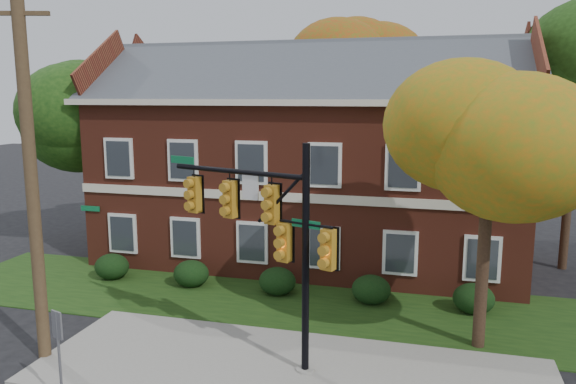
% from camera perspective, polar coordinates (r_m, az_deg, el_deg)
% --- Properties ---
extents(sidewalk, '(14.00, 5.00, 0.08)m').
position_cam_1_polar(sidewalk, '(15.88, 0.21, -17.78)').
color(sidewalk, gray).
rests_on(sidewalk, ground).
extents(grass_strip, '(30.00, 6.00, 0.04)m').
position_cam_1_polar(grass_strip, '(20.34, 3.89, -11.47)').
color(grass_strip, '#193811').
rests_on(grass_strip, ground).
extents(apartment_building, '(18.80, 8.80, 9.74)m').
position_cam_1_polar(apartment_building, '(25.30, 2.19, 4.36)').
color(apartment_building, maroon).
rests_on(apartment_building, ground).
extents(hedge_far_left, '(1.40, 1.26, 1.05)m').
position_cam_1_polar(hedge_far_left, '(24.05, -17.46, -7.24)').
color(hedge_far_left, black).
rests_on(hedge_far_left, ground).
extents(hedge_left, '(1.40, 1.26, 1.05)m').
position_cam_1_polar(hedge_left, '(22.42, -9.81, -8.17)').
color(hedge_left, black).
rests_on(hedge_left, ground).
extents(hedge_center, '(1.40, 1.26, 1.05)m').
position_cam_1_polar(hedge_center, '(21.24, -1.09, -9.05)').
color(hedge_center, black).
rests_on(hedge_center, ground).
extents(hedge_right, '(1.40, 1.26, 1.05)m').
position_cam_1_polar(hedge_right, '(20.60, 8.45, -9.78)').
color(hedge_right, black).
rests_on(hedge_right, ground).
extents(hedge_far_right, '(1.40, 1.26, 1.05)m').
position_cam_1_polar(hedge_far_right, '(20.54, 18.34, -10.24)').
color(hedge_far_right, black).
rests_on(hedge_far_right, ground).
extents(tree_near_right, '(4.50, 4.25, 8.58)m').
position_cam_1_polar(tree_near_right, '(16.56, 20.80, 6.67)').
color(tree_near_right, black).
rests_on(tree_near_right, ground).
extents(tree_left_rear, '(5.40, 5.10, 8.88)m').
position_cam_1_polar(tree_left_rear, '(28.02, -18.32, 7.87)').
color(tree_left_rear, black).
rests_on(tree_left_rear, ground).
extents(tree_far_rear, '(6.84, 6.46, 11.52)m').
position_cam_1_polar(tree_far_rear, '(32.71, 7.72, 12.28)').
color(tree_far_rear, black).
rests_on(tree_far_rear, ground).
extents(traffic_signal, '(5.34, 1.87, 6.21)m').
position_cam_1_polar(traffic_signal, '(15.11, -1.80, -3.75)').
color(traffic_signal, gray).
rests_on(traffic_signal, ground).
extents(utility_pole, '(1.56, 0.57, 10.27)m').
position_cam_1_polar(utility_pole, '(16.67, -24.64, 1.38)').
color(utility_pole, '#493622').
rests_on(utility_pole, ground).
extents(sign_post, '(0.34, 0.15, 2.41)m').
position_cam_1_polar(sign_post, '(14.74, -22.30, -13.95)').
color(sign_post, slate).
rests_on(sign_post, ground).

